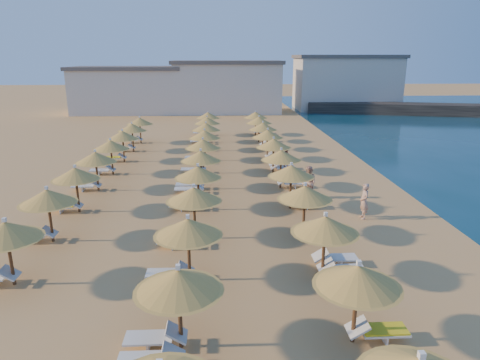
{
  "coord_description": "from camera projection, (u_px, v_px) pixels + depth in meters",
  "views": [
    {
      "loc": [
        -1.17,
        -18.59,
        7.84
      ],
      "look_at": [
        -0.08,
        4.0,
        1.3
      ],
      "focal_mm": 32.0,
      "sensor_mm": 36.0,
      "label": 1
    }
  ],
  "objects": [
    {
      "name": "parasol_row_west",
      "position": [
        201.0,
        157.0,
        25.73
      ],
      "size": [
        2.47,
        39.68,
        2.54
      ],
      "color": "brown",
      "rests_on": "ground"
    },
    {
      "name": "hotel_blocks",
      "position": [
        244.0,
        86.0,
        63.03
      ],
      "size": [
        48.03,
        11.18,
        8.1
      ],
      "color": "silver",
      "rests_on": "ground"
    },
    {
      "name": "parasol_row_east",
      "position": [
        281.0,
        156.0,
        25.96
      ],
      "size": [
        2.47,
        39.68,
        2.54
      ],
      "color": "brown",
      "rests_on": "ground"
    },
    {
      "name": "beachgoer_c",
      "position": [
        286.0,
        160.0,
        30.03
      ],
      "size": [
        1.06,
        0.85,
        1.68
      ],
      "primitive_type": "imported",
      "rotation": [
        0.0,
        0.0,
        -0.52
      ],
      "color": "tan",
      "rests_on": "ground"
    },
    {
      "name": "loungers",
      "position": [
        212.0,
        182.0,
        26.49
      ],
      "size": [
        14.26,
        38.77,
        0.66
      ],
      "color": "white",
      "rests_on": "ground"
    },
    {
      "name": "beachgoer_a",
      "position": [
        364.0,
        201.0,
        21.31
      ],
      "size": [
        0.44,
        0.66,
        1.81
      ],
      "primitive_type": "imported",
      "rotation": [
        0.0,
        0.0,
        -1.56
      ],
      "color": "tan",
      "rests_on": "ground"
    },
    {
      "name": "beachgoer_b",
      "position": [
        309.0,
        183.0,
        24.3
      ],
      "size": [
        1.06,
        1.15,
        1.9
      ],
      "primitive_type": "imported",
      "rotation": [
        0.0,
        0.0,
        -1.09
      ],
      "color": "tan",
      "rests_on": "ground"
    },
    {
      "name": "jetty",
      "position": [
        416.0,
        109.0,
        60.1
      ],
      "size": [
        30.07,
        11.16,
        1.5
      ],
      "primitive_type": "cube",
      "rotation": [
        0.0,
        0.0,
        -0.24
      ],
      "color": "black",
      "rests_on": "ground"
    },
    {
      "name": "ground",
      "position": [
        246.0,
        230.0,
        20.08
      ],
      "size": [
        220.0,
        220.0,
        0.0
      ],
      "primitive_type": "plane",
      "color": "tan",
      "rests_on": "ground"
    },
    {
      "name": "parasol_row_inland",
      "position": [
        104.0,
        151.0,
        27.23
      ],
      "size": [
        2.47,
        28.51,
        2.54
      ],
      "color": "brown",
      "rests_on": "ground"
    }
  ]
}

